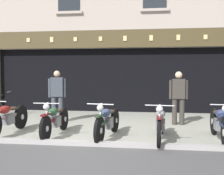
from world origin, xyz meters
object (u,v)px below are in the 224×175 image
Objects in this scene: motorcycle_center at (108,121)px; advert_board_near at (70,67)px; motorcycle_right at (219,122)px; motorcycle_center_right at (161,123)px; motorcycle_center_left at (55,119)px; salesman_left at (57,94)px; shopkeeper_center at (178,95)px; motorcycle_left at (8,117)px.

advert_board_near is at bearing -55.31° from motorcycle_center.
motorcycle_center_right is at bearing 8.55° from motorcycle_right.
motorcycle_center_left is 0.94× the size of motorcycle_right.
shopkeeper_center is at bearing 172.32° from salesman_left.
advert_board_near is at bearing -29.59° from shopkeeper_center.
motorcycle_left is at bearing 3.17° from motorcycle_right.
shopkeeper_center is (-0.72, 1.90, 0.47)m from motorcycle_right.
motorcycle_center_left is at bearing 2.97° from motorcycle_right.
motorcycle_center_right is 0.96× the size of motorcycle_right.
motorcycle_center is at bearing 47.86° from shopkeeper_center.
motorcycle_right is 2.06× the size of advert_board_near.
motorcycle_left is 4.92m from shopkeeper_center.
motorcycle_right is (2.62, 0.03, 0.02)m from motorcycle_center.
advert_board_near is at bearing -77.80° from motorcycle_center_left.
motorcycle_right reaches higher than motorcycle_center_left.
motorcycle_right is 1.23× the size of salesman_left.
motorcycle_center_right reaches higher than motorcycle_center.
shopkeeper_center is (1.90, 1.93, 0.49)m from motorcycle_center.
motorcycle_left is at bearing 2.92° from motorcycle_center_right.
salesman_left is (-4.53, 1.79, 0.48)m from motorcycle_right.
motorcycle_right is at bearing -169.83° from motorcycle_center_right.
salesman_left is (-0.55, 1.74, 0.51)m from motorcycle_center_left.
motorcycle_center_right is (1.27, -0.09, 0.00)m from motorcycle_center.
advert_board_near reaches higher than salesman_left.
motorcycle_center is 0.95× the size of motorcycle_right.
salesman_left is (0.73, 1.75, 0.49)m from motorcycle_left.
motorcycle_center is 1.17× the size of salesman_left.
motorcycle_center is 0.98× the size of motorcycle_center_right.
motorcycle_left is at bearing 24.77° from shopkeeper_center.
salesman_left is 3.81m from shopkeeper_center.
shopkeeper_center reaches higher than motorcycle_right.
advert_board_near reaches higher than motorcycle_center_left.
motorcycle_left is 0.99× the size of motorcycle_right.
motorcycle_center is at bearing 4.27° from motorcycle_right.
salesman_left is at bearing -17.93° from motorcycle_right.
shopkeeper_center is at bearing -126.64° from motorcycle_center.
shopkeeper_center is at bearing -65.59° from motorcycle_right.
motorcycle_center is (1.36, -0.08, 0.01)m from motorcycle_center_left.
motorcycle_right is at bearing 113.30° from shopkeeper_center.
salesman_left is at bearing -111.47° from motorcycle_left.
advert_board_near reaches higher than motorcycle_left.
motorcycle_center_right is 2.17m from shopkeeper_center.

